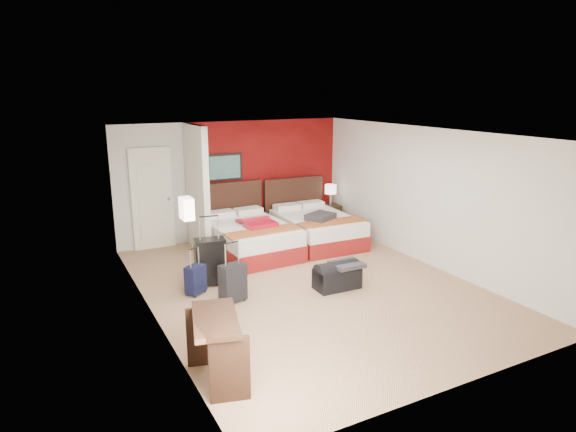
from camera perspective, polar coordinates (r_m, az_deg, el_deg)
ground at (r=8.31m, az=2.20°, el=-7.97°), size 6.50×6.50×0.00m
room_walls at (r=8.65m, az=-10.57°, el=1.44°), size 5.02×6.52×2.50m
red_accent_panel at (r=11.06m, az=-2.67°, el=4.45°), size 3.50×0.04×2.50m
partition_wall at (r=9.88m, az=-10.39°, el=3.02°), size 0.12×1.20×2.50m
entry_door at (r=10.30m, az=-15.30°, el=1.93°), size 0.82×0.06×2.05m
bed_left at (r=9.77m, az=-4.36°, el=-2.64°), size 1.49×2.06×0.60m
bed_right at (r=10.43m, az=3.32°, el=-1.56°), size 1.43×2.00×0.59m
red_suitcase_open at (r=9.63m, az=-3.62°, el=-0.73°), size 0.62×0.82×0.10m
jacket_bundle at (r=10.04m, az=3.74°, el=-0.09°), size 0.67×0.62×0.13m
nightstand at (r=11.54m, az=4.84°, el=-0.07°), size 0.41×0.41×0.57m
table_lamp at (r=11.43m, az=4.90°, el=2.44°), size 0.30×0.30×0.47m
suitcase_black at (r=8.34m, az=-8.88°, el=-5.30°), size 0.54×0.39×0.75m
suitcase_charcoal at (r=7.66m, az=-6.34°, el=-7.78°), size 0.42×0.31×0.56m
suitcase_navy at (r=8.03m, az=-10.53°, el=-7.32°), size 0.38×0.34×0.45m
duffel_bag at (r=8.17m, az=5.64°, el=-7.02°), size 0.74×0.41×0.37m
jacket_draped at (r=8.14m, az=6.76°, el=-5.52°), size 0.49×0.42×0.07m
desk at (r=5.69m, az=-8.20°, el=-14.90°), size 0.70×1.03×0.78m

